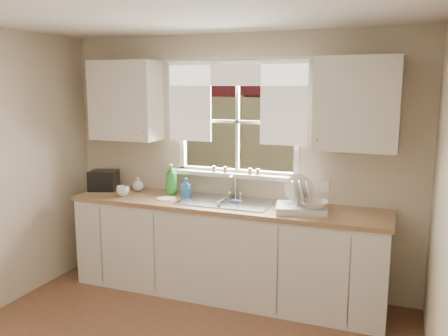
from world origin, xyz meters
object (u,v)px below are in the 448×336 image
at_px(dish_rack, 301,204).
at_px(black_appliance, 104,180).
at_px(soap_bottle_a, 171,179).
at_px(cup, 123,191).

relative_size(dish_rack, black_appliance, 1.78).
xyz_separation_m(dish_rack, soap_bottle_a, (-1.36, 0.16, 0.09)).
xyz_separation_m(cup, black_appliance, (-0.34, 0.17, 0.05)).
distance_m(soap_bottle_a, black_appliance, 0.77).
bearing_deg(cup, black_appliance, 145.32).
height_order(dish_rack, soap_bottle_a, soap_bottle_a).
height_order(soap_bottle_a, black_appliance, soap_bottle_a).
distance_m(cup, black_appliance, 0.39).
bearing_deg(black_appliance, cup, -44.73).
distance_m(dish_rack, black_appliance, 2.13).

